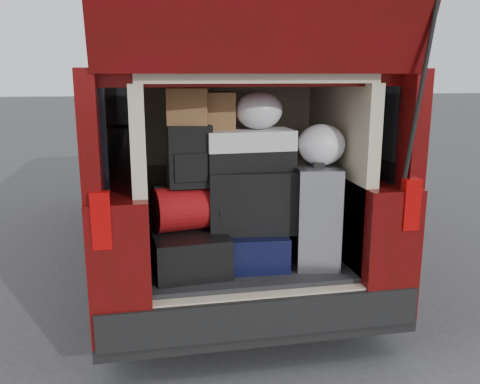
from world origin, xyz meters
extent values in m
plane|color=#353537|center=(0.00, 0.00, 0.00)|extent=(80.00, 80.00, 0.00)
cylinder|color=black|center=(-0.82, 0.40, 0.32)|extent=(0.24, 0.64, 0.64)
cylinder|color=black|center=(0.82, 0.40, 0.32)|extent=(0.24, 0.64, 0.64)
cylinder|color=black|center=(-0.82, 3.70, 0.32)|extent=(0.24, 0.64, 0.64)
cylinder|color=black|center=(0.82, 3.70, 0.32)|extent=(0.24, 0.64, 0.64)
cube|color=black|center=(0.00, 2.08, 0.26)|extent=(1.90, 4.85, 0.08)
cube|color=#450B06|center=(-0.79, 2.08, 0.70)|extent=(0.33, 4.85, 0.80)
cube|color=#450B06|center=(0.79, 2.08, 0.70)|extent=(0.33, 4.85, 0.80)
cube|color=#450B06|center=(0.00, 2.08, 1.73)|extent=(1.82, 4.46, 0.10)
cube|color=black|center=(-0.88, 1.97, 1.44)|extent=(0.12, 4.25, 0.68)
cube|color=black|center=(0.88, 1.97, 1.44)|extent=(0.12, 4.25, 0.68)
cube|color=black|center=(0.00, -0.29, 0.40)|extent=(1.86, 0.16, 0.22)
cube|color=#990505|center=(-0.86, -0.33, 1.02)|extent=(0.10, 0.06, 0.30)
cube|color=#990505|center=(0.86, -0.33, 1.02)|extent=(0.10, 0.06, 0.30)
cube|color=black|center=(0.00, 0.28, 0.52)|extent=(1.24, 1.05, 0.06)
cube|color=beige|center=(-0.66, 0.28, 1.12)|extent=(0.08, 1.05, 1.15)
cube|color=beige|center=(0.66, 0.28, 1.12)|extent=(0.08, 1.05, 1.15)
cube|color=beige|center=(0.00, 0.83, 1.12)|extent=(1.34, 0.06, 1.15)
cube|color=beige|center=(0.00, 0.28, 1.73)|extent=(1.34, 1.05, 0.06)
cylinder|color=black|center=(0.84, -0.40, 1.65)|extent=(0.02, 0.90, 0.76)
cube|color=black|center=(0.00, 0.28, 0.28)|extent=(1.24, 1.05, 0.55)
cube|color=black|center=(-0.38, 0.15, 0.67)|extent=(0.49, 0.65, 0.25)
cube|color=black|center=(0.03, 0.15, 0.66)|extent=(0.44, 0.53, 0.22)
cube|color=white|center=(0.43, 0.08, 0.87)|extent=(0.33, 0.46, 0.64)
cube|color=maroon|center=(-0.37, 0.16, 0.93)|extent=(0.47, 0.35, 0.28)
cube|color=black|center=(0.04, 0.16, 0.97)|extent=(0.58, 0.39, 0.39)
cube|color=black|center=(-0.36, 0.14, 1.26)|extent=(0.27, 0.17, 0.38)
cube|color=silver|center=(0.02, 0.19, 1.29)|extent=(0.56, 0.30, 0.25)
cube|color=brown|center=(-0.35, 0.19, 1.56)|extent=(0.27, 0.24, 0.22)
cube|color=brown|center=(-0.18, 0.25, 1.52)|extent=(0.24, 0.21, 0.23)
ellipsoid|color=silver|center=(0.09, 0.20, 1.53)|extent=(0.33, 0.31, 0.24)
ellipsoid|color=silver|center=(0.46, 0.08, 1.32)|extent=(0.33, 0.31, 0.26)
camera|label=1|loc=(-0.64, -2.91, 1.75)|focal=38.00mm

